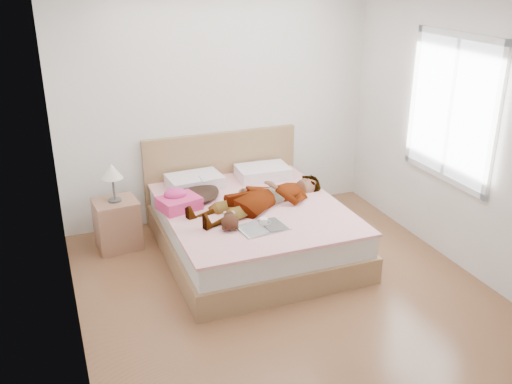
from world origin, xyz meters
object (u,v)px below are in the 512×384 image
woman (262,194)px  coffee_mug (264,222)px  bed (250,224)px  nightstand (117,220)px  plush_toy (230,221)px  towel (178,201)px  magazine (263,227)px  phone (203,179)px

woman → coffee_mug: (-0.18, -0.50, -0.07)m
bed → nightstand: bearing=158.4°
coffee_mug → plush_toy: bearing=165.1°
towel → coffee_mug: towel is taller
magazine → nightstand: (-1.19, 1.11, -0.21)m
towel → coffee_mug: bearing=-47.4°
phone → nightstand: nightstand is taller
coffee_mug → towel: bearing=132.6°
towel → plush_toy: towel is taller
towel → magazine: size_ratio=0.95×
phone → plush_toy: (0.01, -0.82, -0.13)m
bed → woman: bearing=-34.8°
bed → nightstand: 1.38m
woman → magazine: size_ratio=3.37×
magazine → plush_toy: 0.31m
phone → bed: 0.67m
woman → phone: phone is taller
phone → coffee_mug: bearing=-87.5°
coffee_mug → bed: bearing=82.9°
coffee_mug → woman: bearing=70.2°
bed → towel: size_ratio=4.63×
phone → bed: (0.39, -0.32, -0.43)m
plush_toy → magazine: bearing=-21.4°
woman → bed: size_ratio=0.77×
bed → towel: 0.79m
woman → bed: bed is taller
magazine → nightstand: size_ratio=0.51×
magazine → coffee_mug: (0.02, 0.03, 0.03)m
towel → plush_toy: (0.33, -0.61, -0.01)m
magazine → coffee_mug: size_ratio=4.10×
coffee_mug → phone: bearing=109.6°
coffee_mug → magazine: bearing=-121.7°
phone → plush_toy: phone is taller
bed → plush_toy: bearing=-127.5°
magazine → coffee_mug: coffee_mug is taller
towel → magazine: 0.96m
bed → plush_toy: (-0.38, -0.49, 0.31)m
plush_toy → bed: bearing=52.5°
woman → nightstand: 1.54m
magazine → plush_toy: (-0.29, 0.11, 0.06)m
nightstand → bed: bearing=-21.6°
woman → towel: 0.84m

